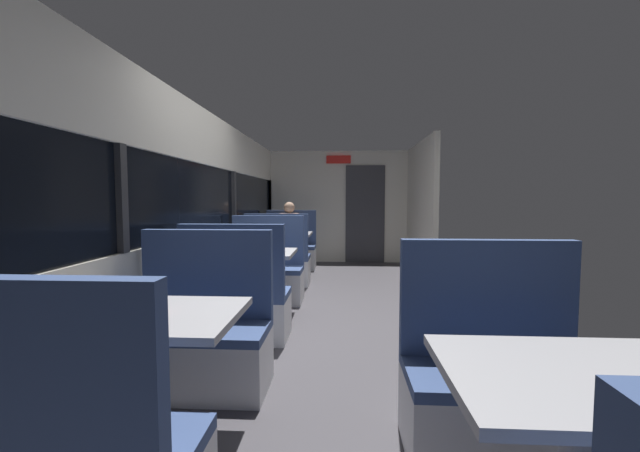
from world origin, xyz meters
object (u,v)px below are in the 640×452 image
object	(u,v)px
dining_table_near_window	(151,332)
bench_far_window_facing_end	(278,264)
bench_mid_window_facing_end	(237,305)
dining_table_mid_window	(254,260)
bench_front_aisle_facing_entry	(496,390)
bench_mid_window_facing_entry	(266,276)
seated_passenger	(290,241)
dining_table_far_window	(285,239)
coffee_cup_primary	(160,304)
bench_near_window_facing_entry	(201,341)
dining_table_front_aisle	(578,401)
bench_far_window_facing_entry	(290,251)

from	to	relation	value
dining_table_near_window	bench_far_window_facing_end	distance (m)	4.02
bench_mid_window_facing_end	dining_table_near_window	bearing A→B (deg)	-90.00
dining_table_mid_window	bench_front_aisle_facing_entry	world-z (taller)	bench_front_aisle_facing_entry
dining_table_mid_window	bench_mid_window_facing_entry	distance (m)	0.77
dining_table_mid_window	bench_front_aisle_facing_entry	distance (m)	2.90
bench_front_aisle_facing_entry	seated_passenger	distance (m)	5.54
dining_table_far_window	bench_mid_window_facing_entry	bearing A→B (deg)	-90.00
dining_table_mid_window	coffee_cup_primary	world-z (taller)	coffee_cup_primary
dining_table_mid_window	bench_mid_window_facing_entry	size ratio (longest dim) A/B	0.82
bench_near_window_facing_entry	bench_far_window_facing_end	distance (m)	3.31
bench_mid_window_facing_entry	dining_table_front_aisle	xyz separation A→B (m)	(1.79, -3.66, 0.31)
bench_near_window_facing_entry	coffee_cup_primary	size ratio (longest dim) A/B	12.22
bench_mid_window_facing_entry	bench_front_aisle_facing_entry	world-z (taller)	same
bench_mid_window_facing_end	bench_far_window_facing_entry	bearing A→B (deg)	90.00
bench_near_window_facing_entry	coffee_cup_primary	distance (m)	0.84
bench_front_aisle_facing_entry	dining_table_mid_window	bearing A→B (deg)	128.43
dining_table_mid_window	bench_far_window_facing_entry	world-z (taller)	bench_far_window_facing_entry
dining_table_far_window	seated_passenger	size ratio (longest dim) A/B	0.71
bench_front_aisle_facing_entry	coffee_cup_primary	distance (m)	1.80
bench_near_window_facing_entry	dining_table_far_window	world-z (taller)	bench_near_window_facing_entry
bench_near_window_facing_entry	bench_mid_window_facing_end	distance (m)	0.96
dining_table_mid_window	bench_far_window_facing_entry	distance (m)	3.07
bench_mid_window_facing_entry	dining_table_near_window	bearing A→B (deg)	-90.00
dining_table_near_window	bench_front_aisle_facing_entry	distance (m)	1.82
bench_near_window_facing_entry	bench_front_aisle_facing_entry	bearing A→B (deg)	-18.53
bench_far_window_facing_end	coffee_cup_primary	xyz separation A→B (m)	(0.05, -4.01, 0.46)
bench_front_aisle_facing_entry	bench_near_window_facing_entry	bearing A→B (deg)	161.47
seated_passenger	coffee_cup_primary	world-z (taller)	seated_passenger
bench_front_aisle_facing_entry	coffee_cup_primary	size ratio (longest dim) A/B	12.22
dining_table_far_window	dining_table_front_aisle	xyz separation A→B (m)	(1.79, -5.31, 0.00)
dining_table_near_window	bench_mid_window_facing_entry	distance (m)	3.07
bench_mid_window_facing_entry	bench_far_window_facing_entry	size ratio (longest dim) A/B	1.00
bench_mid_window_facing_entry	bench_far_window_facing_entry	bearing A→B (deg)	90.00
bench_mid_window_facing_end	bench_front_aisle_facing_entry	world-z (taller)	same
bench_far_window_facing_end	seated_passenger	distance (m)	1.34
bench_near_window_facing_entry	seated_passenger	xyz separation A→B (m)	(0.00, 4.64, 0.21)
dining_table_near_window	bench_far_window_facing_entry	size ratio (longest dim) A/B	0.82
dining_table_front_aisle	bench_front_aisle_facing_entry	distance (m)	0.77
dining_table_front_aisle	bench_mid_window_facing_entry	bearing A→B (deg)	116.09
dining_table_front_aisle	coffee_cup_primary	xyz separation A→B (m)	(-1.74, 0.60, 0.15)
bench_mid_window_facing_entry	bench_far_window_facing_end	world-z (taller)	same
bench_mid_window_facing_end	bench_far_window_facing_entry	xyz separation A→B (m)	(0.00, 3.75, 0.00)
coffee_cup_primary	bench_far_window_facing_entry	bearing A→B (deg)	90.52
bench_mid_window_facing_entry	bench_far_window_facing_entry	xyz separation A→B (m)	(0.00, 2.36, 0.00)
dining_table_mid_window	bench_front_aisle_facing_entry	xyz separation A→B (m)	(1.79, -2.26, -0.31)
bench_near_window_facing_entry	bench_mid_window_facing_entry	xyz separation A→B (m)	(0.00, 2.36, 0.00)
dining_table_near_window	dining_table_front_aisle	xyz separation A→B (m)	(1.79, -0.60, 0.00)
dining_table_front_aisle	dining_table_mid_window	bearing A→B (deg)	121.20
bench_mid_window_facing_end	bench_mid_window_facing_entry	size ratio (longest dim) A/B	1.00
bench_mid_window_facing_entry	coffee_cup_primary	world-z (taller)	bench_mid_window_facing_entry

